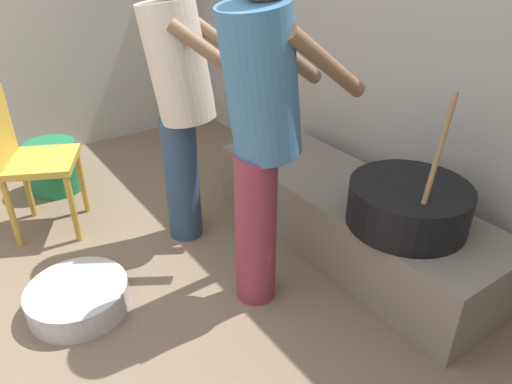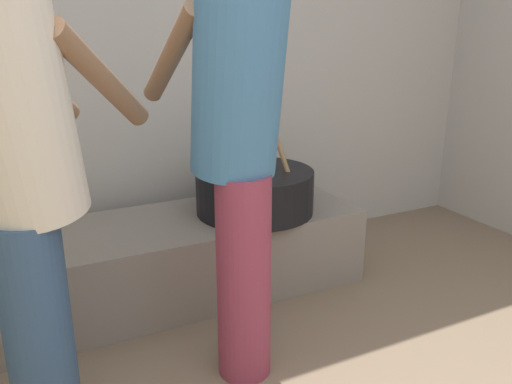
{
  "view_description": "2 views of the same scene",
  "coord_description": "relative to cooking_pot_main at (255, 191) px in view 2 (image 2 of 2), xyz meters",
  "views": [
    {
      "loc": [
        1.7,
        0.2,
        1.66
      ],
      "look_at": [
        0.45,
        1.08,
        0.8
      ],
      "focal_mm": 33.11,
      "sensor_mm": 36.0,
      "label": 1
    },
    {
      "loc": [
        -0.55,
        -0.27,
        1.27
      ],
      "look_at": [
        0.23,
        1.33,
        0.7
      ],
      "focal_mm": 36.24,
      "sensor_mm": 36.0,
      "label": 2
    }
  ],
  "objects": [
    {
      "name": "block_enclosure_rear",
      "position": [
        -0.52,
        0.57,
        0.63
      ],
      "size": [
        4.93,
        0.2,
        2.24
      ],
      "primitive_type": "cube",
      "color": "#ADA8A0",
      "rests_on": "ground_plane"
    },
    {
      "name": "cook_in_cream_shirt",
      "position": [
        -1.04,
        -0.66,
        0.4
      ],
      "size": [
        0.67,
        0.7,
        1.56
      ],
      "color": "navy",
      "rests_on": "ground_plane"
    },
    {
      "name": "cooking_pot_main",
      "position": [
        0.0,
        0.0,
        0.0
      ],
      "size": [
        0.58,
        0.58,
        0.67
      ],
      "color": "black",
      "rests_on": "hearth_ledge"
    },
    {
      "name": "cook_in_blue_shirt",
      "position": [
        -0.36,
        -0.61,
        0.44
      ],
      "size": [
        0.37,
        0.69,
        1.63
      ],
      "color": "#8C3347",
      "rests_on": "ground_plane"
    },
    {
      "name": "hearth_ledge",
      "position": [
        -0.41,
        0.05,
        -0.3
      ],
      "size": [
        1.83,
        0.6,
        0.38
      ],
      "primitive_type": "cube",
      "color": "slate",
      "rests_on": "ground_plane"
    }
  ]
}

